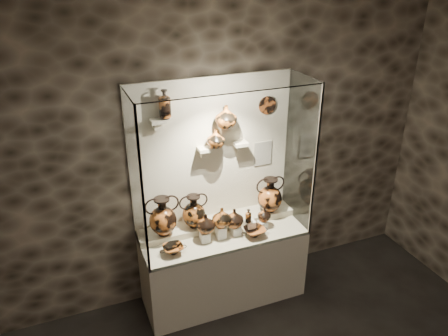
{
  "coord_description": "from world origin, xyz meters",
  "views": [
    {
      "loc": [
        -1.39,
        -1.32,
        3.38
      ],
      "look_at": [
        0.04,
        2.26,
        1.54
      ],
      "focal_mm": 35.0,
      "sensor_mm": 36.0,
      "label": 1
    }
  ],
  "objects_px": {
    "jug_e": "(264,214)",
    "kylix_left": "(173,249)",
    "lekythos_small": "(248,215)",
    "amphora_mid": "(194,211)",
    "ovoid_vase_a": "(216,139)",
    "amphora_left": "(163,216)",
    "jug_c": "(234,218)",
    "ovoid_vase_b": "(226,117)",
    "jug_b": "(222,217)",
    "jug_a": "(206,223)",
    "lekythos_tall": "(165,103)",
    "kylix_right": "(254,231)",
    "amphora_right": "(270,195)"
  },
  "relations": [
    {
      "from": "kylix_left",
      "to": "lekythos_tall",
      "type": "distance_m",
      "value": 1.39
    },
    {
      "from": "amphora_right",
      "to": "lekythos_small",
      "type": "xyz_separation_m",
      "value": [
        -0.34,
        -0.2,
        -0.06
      ]
    },
    {
      "from": "amphora_right",
      "to": "jug_e",
      "type": "bearing_deg",
      "value": -130.28
    },
    {
      "from": "amphora_mid",
      "to": "lekythos_tall",
      "type": "bearing_deg",
      "value": 173.36
    },
    {
      "from": "kylix_right",
      "to": "jug_c",
      "type": "bearing_deg",
      "value": 168.41
    },
    {
      "from": "amphora_mid",
      "to": "lekythos_small",
      "type": "bearing_deg",
      "value": -7.66
    },
    {
      "from": "amphora_mid",
      "to": "ovoid_vase_a",
      "type": "xyz_separation_m",
      "value": [
        0.26,
        0.05,
        0.73
      ]
    },
    {
      "from": "amphora_right",
      "to": "kylix_right",
      "type": "bearing_deg",
      "value": -136.62
    },
    {
      "from": "amphora_mid",
      "to": "amphora_right",
      "type": "distance_m",
      "value": 0.86
    },
    {
      "from": "lekythos_small",
      "to": "amphora_mid",
      "type": "bearing_deg",
      "value": 170.43
    },
    {
      "from": "jug_c",
      "to": "jug_a",
      "type": "bearing_deg",
      "value": 168.07
    },
    {
      "from": "jug_a",
      "to": "kylix_right",
      "type": "relative_size",
      "value": 0.71
    },
    {
      "from": "amphora_mid",
      "to": "ovoid_vase_a",
      "type": "relative_size",
      "value": 1.93
    },
    {
      "from": "amphora_right",
      "to": "kylix_right",
      "type": "height_order",
      "value": "amphora_right"
    },
    {
      "from": "lekythos_small",
      "to": "jug_b",
      "type": "bearing_deg",
      "value": -172.22
    },
    {
      "from": "amphora_left",
      "to": "ovoid_vase_a",
      "type": "relative_size",
      "value": 2.21
    },
    {
      "from": "jug_b",
      "to": "ovoid_vase_a",
      "type": "distance_m",
      "value": 0.79
    },
    {
      "from": "ovoid_vase_a",
      "to": "amphora_left",
      "type": "bearing_deg",
      "value": -150.31
    },
    {
      "from": "jug_e",
      "to": "kylix_right",
      "type": "distance_m",
      "value": 0.23
    },
    {
      "from": "kylix_right",
      "to": "jug_a",
      "type": "bearing_deg",
      "value": -171.43
    },
    {
      "from": "amphora_left",
      "to": "jug_a",
      "type": "height_order",
      "value": "amphora_left"
    },
    {
      "from": "amphora_left",
      "to": "amphora_mid",
      "type": "relative_size",
      "value": 1.14
    },
    {
      "from": "amphora_right",
      "to": "ovoid_vase_b",
      "type": "xyz_separation_m",
      "value": [
        -0.49,
        0.05,
        0.93
      ]
    },
    {
      "from": "jug_a",
      "to": "lekythos_small",
      "type": "relative_size",
      "value": 1.15
    },
    {
      "from": "jug_b",
      "to": "jug_c",
      "type": "height_order",
      "value": "jug_b"
    },
    {
      "from": "kylix_left",
      "to": "ovoid_vase_a",
      "type": "xyz_separation_m",
      "value": [
        0.57,
        0.33,
        0.93
      ]
    },
    {
      "from": "jug_c",
      "to": "kylix_left",
      "type": "height_order",
      "value": "jug_c"
    },
    {
      "from": "kylix_right",
      "to": "lekythos_tall",
      "type": "distance_m",
      "value": 1.58
    },
    {
      "from": "amphora_left",
      "to": "lekythos_tall",
      "type": "bearing_deg",
      "value": 66.53
    },
    {
      "from": "lekythos_small",
      "to": "jug_e",
      "type": "bearing_deg",
      "value": 21.48
    },
    {
      "from": "jug_a",
      "to": "ovoid_vase_a",
      "type": "height_order",
      "value": "ovoid_vase_a"
    },
    {
      "from": "jug_c",
      "to": "ovoid_vase_a",
      "type": "relative_size",
      "value": 1.06
    },
    {
      "from": "jug_c",
      "to": "ovoid_vase_b",
      "type": "distance_m",
      "value": 1.03
    },
    {
      "from": "amphora_mid",
      "to": "ovoid_vase_a",
      "type": "distance_m",
      "value": 0.78
    },
    {
      "from": "jug_c",
      "to": "ovoid_vase_b",
      "type": "bearing_deg",
      "value": 78.69
    },
    {
      "from": "lekythos_tall",
      "to": "ovoid_vase_a",
      "type": "bearing_deg",
      "value": -12.06
    },
    {
      "from": "jug_b",
      "to": "jug_e",
      "type": "distance_m",
      "value": 0.49
    },
    {
      "from": "jug_a",
      "to": "jug_c",
      "type": "relative_size",
      "value": 1.0
    },
    {
      "from": "jug_a",
      "to": "jug_b",
      "type": "bearing_deg",
      "value": 20.75
    },
    {
      "from": "jug_e",
      "to": "kylix_left",
      "type": "bearing_deg",
      "value": -161.75
    },
    {
      "from": "ovoid_vase_b",
      "to": "amphora_left",
      "type": "bearing_deg",
      "value": -155.72
    },
    {
      "from": "amphora_mid",
      "to": "jug_a",
      "type": "xyz_separation_m",
      "value": [
        0.06,
        -0.18,
        -0.05
      ]
    },
    {
      "from": "lekythos_small",
      "to": "lekythos_tall",
      "type": "relative_size",
      "value": 0.57
    },
    {
      "from": "jug_c",
      "to": "lekythos_small",
      "type": "distance_m",
      "value": 0.15
    },
    {
      "from": "lekythos_small",
      "to": "kylix_left",
      "type": "distance_m",
      "value": 0.83
    },
    {
      "from": "amphora_left",
      "to": "ovoid_vase_b",
      "type": "xyz_separation_m",
      "value": [
        0.69,
        0.06,
        0.92
      ]
    },
    {
      "from": "jug_e",
      "to": "ovoid_vase_a",
      "type": "xyz_separation_m",
      "value": [
        -0.45,
        0.24,
        0.83
      ]
    },
    {
      "from": "kylix_right",
      "to": "ovoid_vase_a",
      "type": "xyz_separation_m",
      "value": [
        -0.28,
        0.35,
        0.93
      ]
    },
    {
      "from": "amphora_right",
      "to": "jug_a",
      "type": "xyz_separation_m",
      "value": [
        -0.79,
        -0.17,
        -0.07
      ]
    },
    {
      "from": "lekythos_tall",
      "to": "jug_b",
      "type": "bearing_deg",
      "value": -39.86
    }
  ]
}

